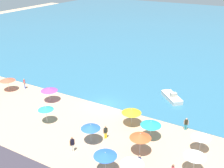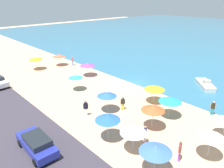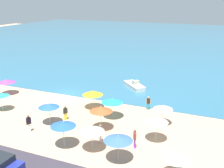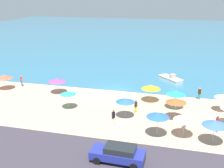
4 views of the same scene
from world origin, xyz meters
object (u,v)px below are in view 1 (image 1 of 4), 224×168
at_px(beach_umbrella_5, 91,127).
at_px(beach_umbrella_7, 201,136).
at_px(beach_umbrella_12, 105,154).
at_px(beach_umbrella_0, 49,89).
at_px(bather_0, 186,123).
at_px(bather_3, 106,132).
at_px(bather_4, 72,144).
at_px(beach_umbrella_6, 7,79).
at_px(beach_umbrella_8, 132,111).
at_px(beach_umbrella_11, 132,162).
at_px(beach_umbrella_2, 46,108).
at_px(beach_umbrella_9, 195,155).
at_px(beach_umbrella_3, 151,123).
at_px(skiff_nearshore, 172,97).
at_px(beach_umbrella_10, 140,136).
at_px(bather_1, 140,162).
at_px(bather_2, 24,83).

height_order(beach_umbrella_5, beach_umbrella_7, beach_umbrella_5).
bearing_deg(beach_umbrella_12, beach_umbrella_0, 149.01).
bearing_deg(bather_0, beach_umbrella_0, -173.03).
relative_size(beach_umbrella_5, bather_3, 1.47).
xyz_separation_m(bather_3, bather_4, (-1.76, -3.91, 0.12)).
distance_m(beach_umbrella_6, beach_umbrella_8, 21.40).
bearing_deg(beach_umbrella_11, bather_0, 80.18).
xyz_separation_m(bather_0, bather_3, (-7.48, -6.36, -0.03)).
bearing_deg(beach_umbrella_2, bather_3, 5.05).
distance_m(beach_umbrella_9, beach_umbrella_12, 8.45).
relative_size(beach_umbrella_3, beach_umbrella_12, 0.97).
bearing_deg(beach_umbrella_11, beach_umbrella_8, 116.80).
distance_m(beach_umbrella_5, bather_4, 2.71).
relative_size(beach_umbrella_2, beach_umbrella_5, 0.96).
relative_size(bather_0, bather_3, 1.03).
xyz_separation_m(beach_umbrella_3, bather_3, (-4.48, -2.50, -1.16)).
bearing_deg(beach_umbrella_0, beach_umbrella_6, -177.16).
distance_m(bather_0, skiff_nearshore, 8.19).
relative_size(bather_3, skiff_nearshore, 0.39).
height_order(beach_umbrella_8, beach_umbrella_10, beach_umbrella_10).
relative_size(beach_umbrella_3, bather_4, 1.32).
height_order(beach_umbrella_0, beach_umbrella_5, beach_umbrella_5).
distance_m(beach_umbrella_7, skiff_nearshore, 12.44).
distance_m(beach_umbrella_0, bather_4, 12.90).
bearing_deg(beach_umbrella_6, bather_1, -14.36).
height_order(beach_umbrella_2, beach_umbrella_9, beach_umbrella_9).
relative_size(beach_umbrella_3, beach_umbrella_9, 1.01).
xyz_separation_m(beach_umbrella_12, bather_3, (-3.02, 4.99, -1.31)).
xyz_separation_m(bather_0, bather_4, (-9.24, -10.27, 0.10)).
xyz_separation_m(beach_umbrella_8, beach_umbrella_12, (1.76, -9.08, 0.23)).
xyz_separation_m(beach_umbrella_0, beach_umbrella_8, (13.18, 0.10, 0.09)).
bearing_deg(beach_umbrella_10, beach_umbrella_9, -0.59).
bearing_deg(beach_umbrella_9, beach_umbrella_12, -149.48).
relative_size(beach_umbrella_3, skiff_nearshore, 0.58).
relative_size(beach_umbrella_5, skiff_nearshore, 0.57).
xyz_separation_m(beach_umbrella_6, bather_0, (27.61, 2.78, -0.98)).
distance_m(bather_0, bather_4, 13.81).
xyz_separation_m(beach_umbrella_6, bather_2, (1.62, 1.82, -0.96)).
distance_m(beach_umbrella_11, bather_3, 7.28).
height_order(beach_umbrella_11, beach_umbrella_12, beach_umbrella_12).
distance_m(beach_umbrella_9, bather_3, 10.39).
height_order(beach_umbrella_2, beach_umbrella_10, beach_umbrella_10).
bearing_deg(beach_umbrella_3, beach_umbrella_6, 177.51).
distance_m(beach_umbrella_12, bather_4, 5.03).
height_order(beach_umbrella_11, bather_3, beach_umbrella_11).
bearing_deg(beach_umbrella_0, beach_umbrella_12, -30.99).
bearing_deg(bather_3, beach_umbrella_3, 29.22).
bearing_deg(beach_umbrella_9, skiff_nearshore, 116.43).
bearing_deg(beach_umbrella_7, bather_1, -125.46).
bearing_deg(beach_umbrella_5, beach_umbrella_9, 4.31).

